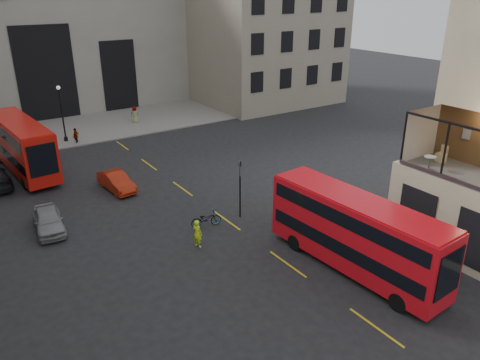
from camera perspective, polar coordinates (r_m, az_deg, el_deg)
ground at (r=23.30m, az=19.54°, el=-14.80°), size 140.00×140.00×0.00m
gateway at (r=59.31m, az=-24.33°, el=16.58°), size 35.00×10.60×18.00m
building_right at (r=61.75m, az=1.77°, el=19.55°), size 16.60×18.60×20.00m
pavement_far at (r=51.01m, az=-21.57°, el=5.54°), size 40.00×12.00×0.12m
traffic_light_near at (r=28.97m, az=0.01°, el=-0.21°), size 0.16×0.20×3.80m
street_lamp_b at (r=46.63m, az=-20.80°, el=7.15°), size 0.36×0.36×5.33m
bus_near at (r=24.38m, az=13.91°, el=-6.03°), size 2.89×10.14×4.00m
bus_far at (r=40.14m, az=-25.10°, el=4.05°), size 3.22×10.60×4.17m
car_a at (r=30.33m, az=-22.32°, el=-4.57°), size 2.01×4.11×1.35m
car_b at (r=34.74m, az=-14.82°, el=-0.19°), size 1.73×4.03×1.29m
bicycle at (r=28.71m, az=-4.16°, el=-4.75°), size 1.97×1.08×0.98m
cyclist at (r=26.44m, az=-5.23°, el=-6.52°), size 0.59×0.71×1.66m
pedestrian_c at (r=46.12m, az=-19.38°, el=5.07°), size 0.90×0.89×1.53m
pedestrian_d at (r=51.64m, az=-12.70°, el=7.77°), size 1.08×1.00×1.85m
cafe_table_far at (r=26.67m, az=22.13°, el=2.17°), size 0.61×0.61×0.76m
cafe_chair_d at (r=28.29m, az=23.32°, el=2.63°), size 0.49×0.49×0.92m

